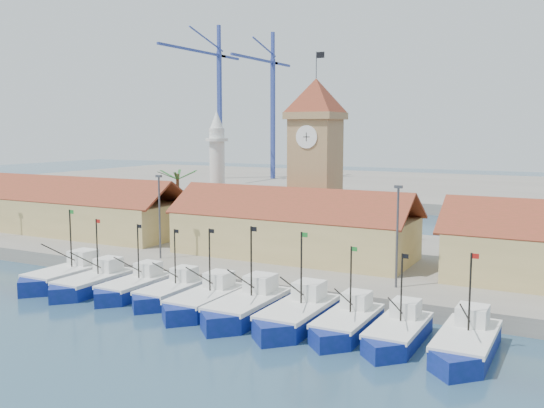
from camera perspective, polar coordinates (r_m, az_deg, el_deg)
The scene contains 21 objects.
ground at distance 50.85m, azimuth -8.11°, elevation -10.57°, with size 400.00×400.00×0.00m, color #1C324B.
quay at distance 70.83m, azimuth 3.38°, elevation -4.86°, with size 140.00×32.00×1.50m, color gray.
terminal at distance 152.52m, azimuth 16.91°, elevation 1.31°, with size 240.00×80.00×2.00m, color gray.
boat_0 at distance 63.71m, azimuth -18.91°, elevation -6.52°, with size 3.79×10.40×7.87m.
boat_1 at distance 60.41m, azimuth -16.61°, elevation -7.23°, with size 3.51×9.61×7.27m.
boat_2 at distance 58.11m, azimuth -12.94°, elevation -7.71°, with size 3.36×9.21×6.97m.
boat_3 at distance 55.66m, azimuth -9.57°, elevation -8.30°, with size 3.28×8.99×6.80m.
boat_4 at distance 52.34m, azimuth -6.39°, elevation -9.17°, with size 3.55×9.73×7.36m.
boat_5 at distance 50.08m, azimuth -2.51°, elevation -9.81°, with size 3.81×10.45×7.90m.
boat_6 at distance 48.04m, azimuth 2.26°, elevation -10.56°, with size 3.76×10.30×7.80m.
boat_7 at distance 46.72m, azimuth 6.99°, elevation -11.23°, with size 3.36×9.20×6.96m.
boat_8 at distance 45.33m, azimuth 11.69°, elevation -11.92°, with size 3.30×9.04×6.84m.
boat_9 at distance 44.06m, azimuth 17.75°, elevation -12.59°, with size 3.57×9.79×7.41m.
hall_left at distance 85.45m, azimuth -17.71°, elevation -0.94°, with size 31.20×10.13×7.61m.
hall_center at distance 66.66m, azimuth 1.97°, elevation -2.77°, with size 27.04×10.13×7.61m.
clock_tower at distance 71.22m, azimuth 4.11°, elevation 4.30°, with size 5.80×5.80×22.70m.
minaret at distance 80.26m, azimuth -5.17°, elevation 2.99°, with size 3.00×3.00×16.30m.
palm_tree at distance 81.79m, azimuth -8.85°, elevation 0.56°, with size 5.60×5.03×8.39m.
lamp_posts at distance 59.02m, azimuth -0.98°, elevation -1.59°, with size 80.70×0.25×9.03m.
crane_blue_far at distance 166.46m, azimuth -5.35°, elevation 10.38°, with size 1.00×36.24×41.30m.
crane_blue_near at distance 165.40m, azimuth -0.13°, elevation 9.91°, with size 1.00×31.17×39.31m.
Camera 1 is at (28.66, -39.12, 15.28)m, focal length 40.00 mm.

